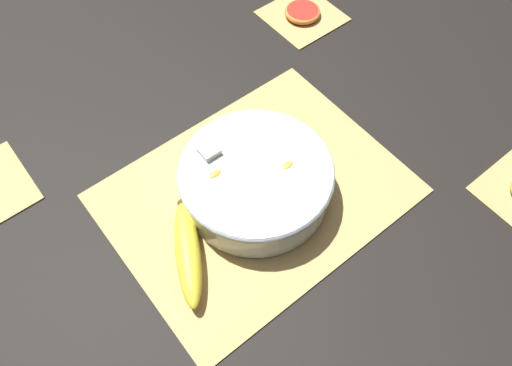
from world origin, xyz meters
The scene contains 6 objects.
ground_plane centered at (0.00, 0.00, 0.00)m, with size 6.00×6.00×0.00m, color black.
bamboo_mat_center centered at (0.00, 0.00, 0.00)m, with size 0.47×0.36×0.01m.
coaster_mat_near_left centered at (-0.36, -0.29, 0.00)m, with size 0.15×0.15×0.01m.
fruit_salad_bowl centered at (0.00, 0.00, 0.05)m, with size 0.25×0.25×0.08m.
whole_banana centered at (0.15, 0.03, 0.03)m, with size 0.12×0.18×0.04m.
grapefruit_slice centered at (-0.36, -0.29, 0.01)m, with size 0.08×0.08×0.01m.
Camera 1 is at (0.27, 0.34, 0.72)m, focal length 35.00 mm.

